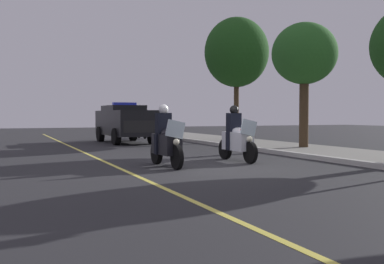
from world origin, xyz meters
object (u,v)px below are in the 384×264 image
(police_motorcycle_lead_left, at_px, (166,141))
(cyclist_background, at_px, (142,124))
(police_suv, at_px, (125,122))
(tree_behind_suv, at_px, (237,53))
(police_motorcycle_lead_right, at_px, (237,138))
(tree_far_back, at_px, (304,55))

(police_motorcycle_lead_left, height_order, cyclist_background, police_motorcycle_lead_left)
(police_suv, xyz_separation_m, tree_behind_suv, (1.69, 5.50, 3.58))
(police_motorcycle_lead_right, bearing_deg, cyclist_background, 175.27)
(cyclist_background, relative_size, tree_far_back, 0.35)
(cyclist_background, bearing_deg, tree_far_back, 18.47)
(police_suv, distance_m, tree_far_back, 9.60)
(police_suv, height_order, cyclist_background, police_suv)
(police_suv, bearing_deg, tree_far_back, 37.79)
(police_motorcycle_lead_left, relative_size, tree_behind_suv, 0.34)
(police_suv, height_order, tree_behind_suv, tree_behind_suv)
(police_motorcycle_lead_left, distance_m, police_suv, 11.02)
(cyclist_background, height_order, tree_behind_suv, tree_behind_suv)
(police_motorcycle_lead_right, xyz_separation_m, cyclist_background, (-14.03, 1.16, 0.14))
(tree_far_back, distance_m, tree_behind_suv, 5.62)
(tree_far_back, bearing_deg, police_motorcycle_lead_right, -57.04)
(cyclist_background, relative_size, tree_behind_suv, 0.28)
(tree_far_back, bearing_deg, cyclist_background, -161.53)
(police_motorcycle_lead_left, height_order, tree_behind_suv, tree_behind_suv)
(tree_far_back, bearing_deg, police_suv, -142.21)
(police_motorcycle_lead_left, height_order, tree_far_back, tree_far_back)
(police_suv, height_order, tree_far_back, tree_far_back)
(police_motorcycle_lead_right, distance_m, tree_far_back, 6.55)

